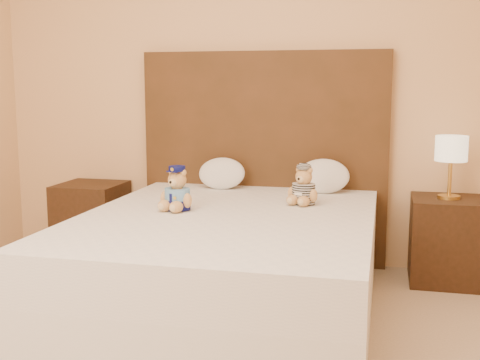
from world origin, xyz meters
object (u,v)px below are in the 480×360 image
Objects in this scene: bed at (227,262)px; pillow_left at (222,172)px; pillow_right at (323,174)px; nightstand_left at (92,220)px; teddy_prisoner at (304,185)px; nightstand_right at (446,240)px; teddy_police at (177,188)px; lamp at (451,152)px.

bed is 0.95m from pillow_left.
pillow_left is at bearing 180.00° from pillow_right.
teddy_prisoner is (1.62, -0.41, 0.39)m from nightstand_left.
nightstand_left and nightstand_right have the same top height.
nightstand_left is 2.17× the size of teddy_police.
teddy_prisoner is at bearing -155.16° from nightstand_right.
lamp is (-0.00, 0.00, 0.57)m from nightstand_right.
pillow_left is at bearing 178.86° from lamp.
pillow_right is at bearing 177.86° from nightstand_right.
pillow_right reaches higher than nightstand_left.
nightstand_left is at bearing -178.99° from pillow_right.
lamp reaches higher than pillow_left.
lamp reaches higher than nightstand_left.
teddy_prisoner is (0.68, 0.34, -0.01)m from teddy_police.
lamp is 0.82m from pillow_right.
pillow_right reaches higher than nightstand_right.
nightstand_left is 1.38× the size of lamp.
pillow_left reaches higher than nightstand_left.
nightstand_right is 2.17× the size of teddy_police.
teddy_police is at bearing -134.18° from pillow_right.
teddy_prisoner reaches higher than nightstand_right.
nightstand_left is at bearing -178.27° from pillow_left.
bed is 0.51m from teddy_police.
pillow_left is (-1.51, 0.03, 0.39)m from nightstand_right.
pillow_left is at bearing 1.73° from nightstand_left.
bed is at bearing -72.78° from pillow_left.
nightstand_left is 1.00× the size of nightstand_right.
bed is 1.59m from lamp.
nightstand_right is 1.78m from teddy_police.
nightstand_left is 1.74m from pillow_right.
teddy_prisoner and pillow_left have the same top height.
teddy_police is at bearing -38.53° from nightstand_left.
lamp is (2.50, 0.00, 0.57)m from nightstand_left.
pillow_right is at bearing 177.86° from lamp.
teddy_police is (-1.56, -0.75, -0.17)m from lamp.
bed is 3.64× the size of nightstand_left.
pillow_left is (-1.51, 0.03, -0.18)m from lamp.
nightstand_left is 1.72m from teddy_prisoner.
teddy_police is (0.94, -0.75, 0.40)m from nightstand_left.
bed is at bearing -147.38° from nightstand_right.
pillow_right reaches higher than bed.
lamp is at bearing 46.30° from teddy_prisoner.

